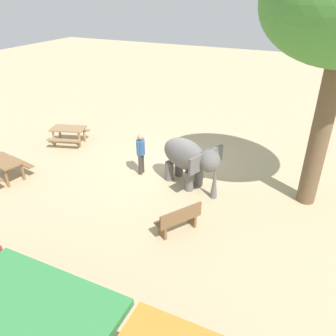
{
  "coord_description": "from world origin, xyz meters",
  "views": [
    {
      "loc": [
        -4.73,
        10.73,
        6.4
      ],
      "look_at": [
        -0.36,
        1.41,
        0.8
      ],
      "focal_mm": 35.67,
      "sensor_mm": 36.0,
      "label": 1
    }
  ],
  "objects_px": {
    "person_handler": "(141,151)",
    "picnic_table_far": "(69,132)",
    "wooden_bench": "(179,219)",
    "picnic_table_near": "(4,165)",
    "elephant": "(190,158)"
  },
  "relations": [
    {
      "from": "elephant",
      "to": "picnic_table_near",
      "type": "distance_m",
      "value": 6.88
    },
    {
      "from": "person_handler",
      "to": "picnic_table_near",
      "type": "bearing_deg",
      "value": -152.31
    },
    {
      "from": "wooden_bench",
      "to": "picnic_table_far",
      "type": "bearing_deg",
      "value": 95.24
    },
    {
      "from": "picnic_table_far",
      "to": "picnic_table_near",
      "type": "bearing_deg",
      "value": 71.59
    },
    {
      "from": "elephant",
      "to": "wooden_bench",
      "type": "height_order",
      "value": "elephant"
    },
    {
      "from": "person_handler",
      "to": "picnic_table_far",
      "type": "height_order",
      "value": "person_handler"
    },
    {
      "from": "elephant",
      "to": "wooden_bench",
      "type": "bearing_deg",
      "value": -53.3
    },
    {
      "from": "wooden_bench",
      "to": "picnic_table_far",
      "type": "height_order",
      "value": "wooden_bench"
    },
    {
      "from": "person_handler",
      "to": "picnic_table_far",
      "type": "bearing_deg",
      "value": 164.44
    },
    {
      "from": "person_handler",
      "to": "picnic_table_near",
      "type": "relative_size",
      "value": 0.93
    },
    {
      "from": "elephant",
      "to": "wooden_bench",
      "type": "relative_size",
      "value": 1.77
    },
    {
      "from": "elephant",
      "to": "picnic_table_far",
      "type": "height_order",
      "value": "elephant"
    },
    {
      "from": "picnic_table_far",
      "to": "wooden_bench",
      "type": "bearing_deg",
      "value": 134.87
    },
    {
      "from": "elephant",
      "to": "picnic_table_far",
      "type": "relative_size",
      "value": 1.31
    },
    {
      "from": "wooden_bench",
      "to": "picnic_table_far",
      "type": "xyz_separation_m",
      "value": [
        7.08,
        -3.68,
        0.12
      ]
    }
  ]
}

